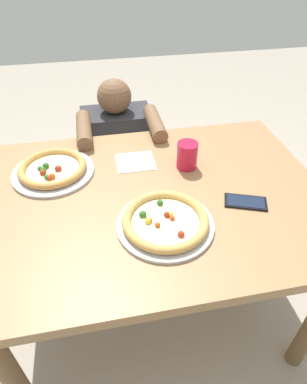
% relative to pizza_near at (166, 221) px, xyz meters
% --- Properties ---
extents(ground_plane, '(8.00, 8.00, 0.00)m').
position_rel_pizza_near_xyz_m(ground_plane, '(-0.00, 0.17, -0.77)').
color(ground_plane, '#9E9384').
extents(dining_table, '(1.29, 0.95, 0.75)m').
position_rel_pizza_near_xyz_m(dining_table, '(-0.00, 0.17, -0.12)').
color(dining_table, '#936D47').
rests_on(dining_table, ground).
extents(pizza_near, '(0.33, 0.33, 0.04)m').
position_rel_pizza_near_xyz_m(pizza_near, '(0.00, 0.00, 0.00)').
color(pizza_near, '#B7B7BC').
rests_on(pizza_near, dining_table).
extents(pizza_far, '(0.33, 0.33, 0.04)m').
position_rel_pizza_near_xyz_m(pizza_far, '(-0.38, 0.38, -0.00)').
color(pizza_far, '#B7B7BC').
rests_on(pizza_far, dining_table).
extents(drink_cup_colored, '(0.08, 0.08, 0.11)m').
position_rel_pizza_near_xyz_m(drink_cup_colored, '(0.16, 0.32, 0.04)').
color(drink_cup_colored, red).
rests_on(drink_cup_colored, dining_table).
extents(paper_napkin, '(0.16, 0.15, 0.00)m').
position_rel_pizza_near_xyz_m(paper_napkin, '(-0.05, 0.39, -0.02)').
color(paper_napkin, white).
rests_on(paper_napkin, dining_table).
extents(cell_phone, '(0.17, 0.12, 0.01)m').
position_rel_pizza_near_xyz_m(cell_phone, '(0.31, 0.06, -0.02)').
color(cell_phone, black).
rests_on(cell_phone, dining_table).
extents(diner_seated, '(0.41, 0.52, 0.93)m').
position_rel_pizza_near_xyz_m(diner_seated, '(-0.08, 0.88, -0.35)').
color(diner_seated, '#333847').
rests_on(diner_seated, ground).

